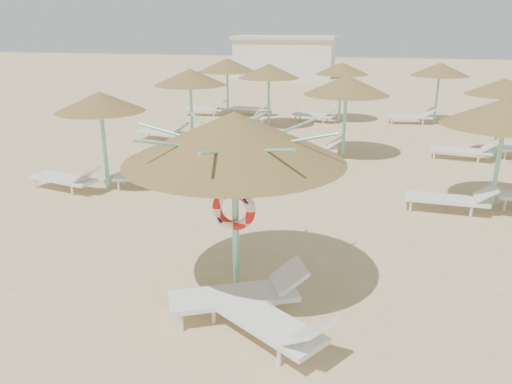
# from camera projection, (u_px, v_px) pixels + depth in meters

# --- Properties ---
(ground) EXTENTS (120.00, 120.00, 0.00)m
(ground) POSITION_uv_depth(u_px,v_px,m) (261.00, 287.00, 8.59)
(ground) COLOR #D1BB7F
(ground) RESTS_ON ground
(main_palapa) EXTENTS (3.43, 3.43, 3.07)m
(main_palapa) POSITION_uv_depth(u_px,v_px,m) (234.00, 138.00, 7.53)
(main_palapa) COLOR #7CD8B5
(main_palapa) RESTS_ON ground
(lounger_main_a) EXTENTS (2.18, 1.50, 0.77)m
(lounger_main_a) POSITION_uv_depth(u_px,v_px,m) (243.00, 293.00, 7.69)
(lounger_main_a) COLOR white
(lounger_main_a) RESTS_ON ground
(lounger_main_b) EXTENTS (2.08, 1.66, 0.76)m
(lounger_main_b) POSITION_uv_depth(u_px,v_px,m) (270.00, 322.00, 6.96)
(lounger_main_b) COLOR white
(lounger_main_b) RESTS_ON ground
(palapa_field) EXTENTS (19.31, 14.29, 2.72)m
(palapa_field) POSITION_uv_depth(u_px,v_px,m) (390.00, 85.00, 16.91)
(palapa_field) COLOR #7CD8B5
(palapa_field) RESTS_ON ground
(service_hut) EXTENTS (8.40, 4.40, 3.25)m
(service_hut) POSITION_uv_depth(u_px,v_px,m) (285.00, 56.00, 41.59)
(service_hut) COLOR silver
(service_hut) RESTS_ON ground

